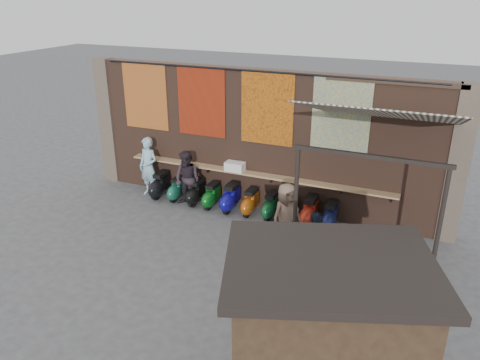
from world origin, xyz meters
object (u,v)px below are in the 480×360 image
(scooter_stool_3, at_px, (212,196))
(scooter_stool_9, at_px, (330,216))
(scooter_stool_8, at_px, (310,212))
(market_stall, at_px, (323,349))
(scooter_stool_0, at_px, (160,185))
(scooter_stool_4, at_px, (231,198))
(scooter_stool_6, at_px, (271,206))
(shopper_tan, at_px, (286,216))
(shelf_box, at_px, (235,167))
(diner_right, at_px, (187,179))
(scooter_stool_5, at_px, (250,202))
(scooter_stool_2, at_px, (196,192))
(shopper_navy, at_px, (315,248))
(diner_left, at_px, (149,167))
(scooter_stool_1, at_px, (177,189))
(scooter_stool_7, at_px, (289,210))
(shopper_grey, at_px, (350,271))

(scooter_stool_3, bearing_deg, scooter_stool_9, 0.59)
(scooter_stool_8, bearing_deg, market_stall, -73.22)
(scooter_stool_0, relative_size, scooter_stool_4, 0.97)
(scooter_stool_6, xyz_separation_m, shopper_tan, (0.90, -1.41, 0.50))
(shelf_box, distance_m, diner_right, 1.45)
(scooter_stool_0, relative_size, scooter_stool_5, 1.05)
(scooter_stool_6, distance_m, scooter_stool_8, 1.13)
(scooter_stool_9, distance_m, diner_right, 4.22)
(scooter_stool_2, distance_m, scooter_stool_8, 3.48)
(shopper_navy, xyz_separation_m, shopper_tan, (-1.02, 1.13, 0.02))
(scooter_stool_2, bearing_deg, scooter_stool_0, 179.56)
(diner_left, bearing_deg, scooter_stool_5, 11.62)
(scooter_stool_1, relative_size, scooter_stool_6, 0.97)
(scooter_stool_8, distance_m, diner_right, 3.66)
(scooter_stool_4, relative_size, scooter_stool_6, 1.12)
(scooter_stool_0, bearing_deg, diner_right, -12.73)
(scooter_stool_5, distance_m, scooter_stool_7, 1.13)
(scooter_stool_1, bearing_deg, diner_left, -178.35)
(diner_left, relative_size, shopper_grey, 1.12)
(scooter_stool_5, distance_m, scooter_stool_9, 2.30)
(shopper_navy, bearing_deg, diner_left, -65.06)
(scooter_stool_9, height_order, shopper_grey, shopper_grey)
(scooter_stool_2, height_order, diner_left, diner_left)
(shopper_navy, bearing_deg, scooter_stool_7, -103.12)
(scooter_stool_2, xyz_separation_m, scooter_stool_9, (4.04, 0.02, 0.01))
(scooter_stool_6, bearing_deg, scooter_stool_7, -0.13)
(scooter_stool_1, height_order, scooter_stool_8, scooter_stool_8)
(scooter_stool_7, xyz_separation_m, shopper_grey, (2.27, -3.12, 0.49))
(scooter_stool_6, height_order, shopper_tan, shopper_tan)
(scooter_stool_4, xyz_separation_m, shopper_grey, (4.00, -3.07, 0.43))
(shopper_navy, bearing_deg, shopper_grey, 104.52)
(shopper_navy, distance_m, shopper_grey, 1.04)
(scooter_stool_5, relative_size, scooter_stool_8, 0.91)
(shelf_box, relative_size, scooter_stool_2, 0.71)
(scooter_stool_4, bearing_deg, shopper_tan, -32.91)
(scooter_stool_5, distance_m, shopper_navy, 3.60)
(scooter_stool_4, relative_size, scooter_stool_9, 1.07)
(scooter_stool_2, bearing_deg, scooter_stool_9, 0.28)
(diner_left, bearing_deg, scooter_stool_2, 11.66)
(shopper_grey, relative_size, shopper_tan, 0.97)
(scooter_stool_2, distance_m, scooter_stool_3, 0.53)
(scooter_stool_3, distance_m, market_stall, 7.69)
(shopper_grey, distance_m, market_stall, 2.93)
(scooter_stool_1, relative_size, scooter_stool_7, 1.02)
(diner_left, bearing_deg, market_stall, -29.12)
(scooter_stool_1, xyz_separation_m, scooter_stool_3, (1.20, -0.05, 0.01))
(scooter_stool_8, bearing_deg, scooter_stool_7, 176.89)
(shelf_box, height_order, scooter_stool_8, shelf_box)
(scooter_stool_3, bearing_deg, shelf_box, 27.63)
(shelf_box, distance_m, scooter_stool_3, 1.13)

